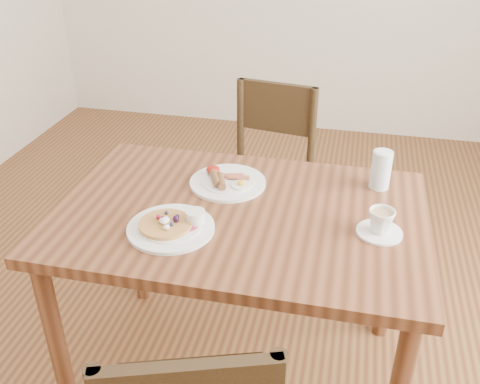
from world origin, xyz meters
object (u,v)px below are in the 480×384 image
Objects in this scene: dining_table at (240,235)px; pancake_plate at (172,226)px; teacup_saucer at (381,223)px; breakfast_plate at (227,181)px; chair_far at (266,170)px; water_glass at (381,170)px.

pancake_plate is at bearing -139.43° from dining_table.
dining_table is 8.57× the size of teacup_saucer.
breakfast_plate is at bearing 117.72° from dining_table.
chair_far is at bearing 82.02° from pancake_plate.
water_glass reaches higher than pancake_plate.
teacup_saucer is at bearing 10.88° from pancake_plate.
dining_table is 4.44× the size of pancake_plate.
dining_table is 0.26m from pancake_plate.
breakfast_plate is 0.56m from teacup_saucer.
pancake_plate is 0.75m from water_glass.
water_glass is (0.49, -0.52, 0.33)m from chair_far.
chair_far reaches higher than pancake_plate.
pancake_plate is (-0.18, -0.15, 0.11)m from dining_table.
water_glass is at bearing 142.08° from chair_far.
breakfast_plate is 1.98× the size of water_glass.
dining_table is 4.44× the size of breakfast_plate.
pancake_plate reaches higher than dining_table.
pancake_plate is 0.33m from breakfast_plate.
dining_table is at bearing 102.35° from chair_far.
pancake_plate is 1.00× the size of breakfast_plate.
chair_far is at bearing 86.58° from breakfast_plate.
chair_far is 0.67m from breakfast_plate.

